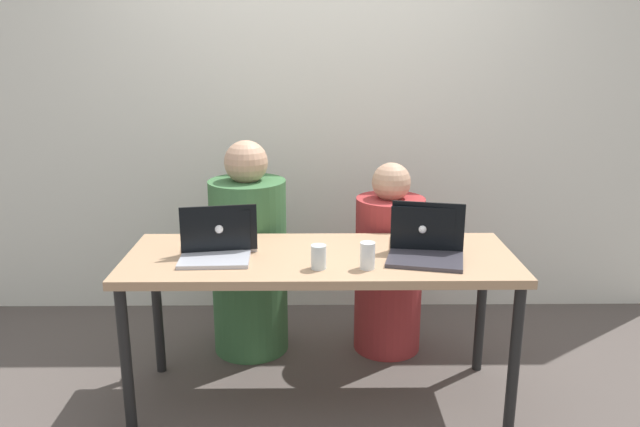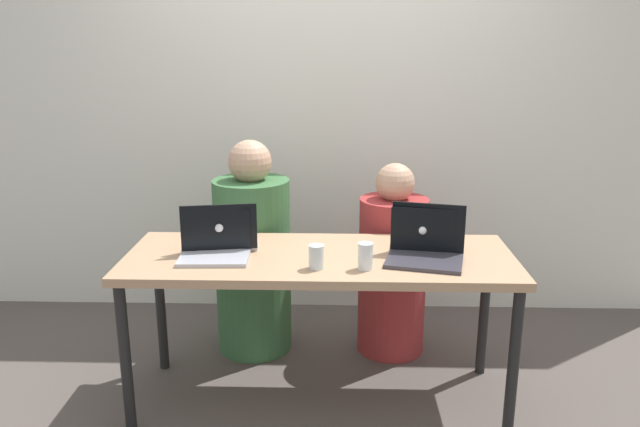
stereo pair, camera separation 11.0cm
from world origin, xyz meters
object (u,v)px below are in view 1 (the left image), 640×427
Objects in this scene: person_on_right at (389,269)px; water_glass_right at (367,257)px; water_glass_center at (319,258)px; laptop_front_right at (426,247)px; laptop_back_right at (421,238)px; laptop_back_left at (219,239)px; laptop_front_left at (215,249)px; person_on_left at (249,260)px.

water_glass_right is at bearing 71.66° from person_on_right.
person_on_right is 10.18× the size of water_glass_center.
laptop_front_right is 1.19× the size of laptop_back_right.
laptop_back_right reaches higher than water_glass_right.
water_glass_right is (-0.19, -0.72, 0.32)m from person_on_right.
water_glass_center is (-0.49, -0.27, -0.00)m from laptop_back_right.
laptop_back_left is 1.01× the size of laptop_front_right.
water_glass_right is (-0.28, -0.13, -0.00)m from laptop_front_right.
laptop_front_left is at bearing 168.89° from water_glass_right.
water_glass_center is (0.47, -0.13, 0.00)m from laptop_front_left.
water_glass_center is at bearing 179.36° from water_glass_right.
person_on_right is 1.03m from laptop_back_left.
laptop_front_right is 3.22× the size of water_glass_right.
laptop_back_left reaches higher than laptop_front_left.
person_on_right is 0.68m from laptop_front_right.
laptop_front_left is 2.69× the size of water_glass_right.
person_on_right is 9.11× the size of water_glass_right.
person_on_left is 1.08m from laptop_front_right.
laptop_front_left is (-0.09, -0.59, 0.26)m from person_on_left.
water_glass_right is at bearing 135.33° from person_on_left.
laptop_back_left is at bearing 88.77° from laptop_front_left.
laptop_front_left reaches higher than water_glass_center.
person_on_left reaches higher than laptop_back_right.
laptop_back_left is 0.97m from laptop_front_right.
laptop_front_right is at bearing 161.89° from laptop_back_left.
person_on_right reaches higher than laptop_back_left.
water_glass_center is 0.21m from water_glass_right.
laptop_back_left is (-0.09, -0.45, 0.27)m from person_on_left.
water_glass_center is at bearing 140.60° from laptop_back_left.
laptop_front_left is at bearing -167.17° from laptop_front_right.
laptop_back_right is (0.96, 0.01, -0.00)m from laptop_back_left.
water_glass_right is (0.21, -0.00, 0.01)m from water_glass_center.
laptop_back_left is at bearing 84.73° from person_on_left.
laptop_front_right reaches higher than water_glass_center.
laptop_back_left is at bearing 8.49° from laptop_back_right.
person_on_left is 0.97m from water_glass_right.
laptop_back_left is 0.96m from laptop_back_right.
laptop_front_left is at bearing 30.28° from person_on_right.
laptop_back_left is 3.63× the size of water_glass_center.
person_on_left is 3.74× the size of laptop_back_right.
laptop_front_right is 0.31m from water_glass_right.
water_glass_right is (0.68, -0.27, 0.00)m from laptop_back_left.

